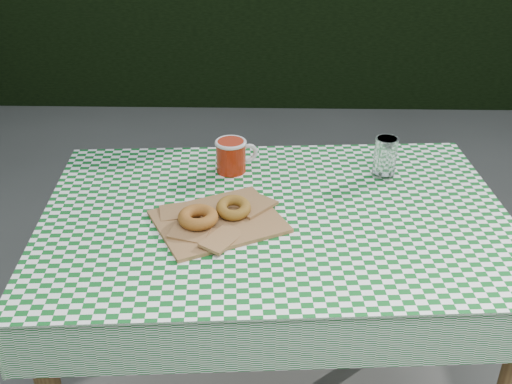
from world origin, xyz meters
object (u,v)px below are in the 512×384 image
coffee_mug (231,156)px  drinking_glass (385,157)px  paper_bag (219,220)px  table (274,320)px

coffee_mug → drinking_glass: drinking_glass is taller
paper_bag → coffee_mug: (0.02, 0.30, 0.04)m
table → paper_bag: paper_bag is taller
paper_bag → coffee_mug: coffee_mug is taller
paper_bag → drinking_glass: drinking_glass is taller
paper_bag → drinking_glass: bearing=30.5°
table → paper_bag: 0.42m
table → drinking_glass: size_ratio=10.20×
table → paper_bag: bearing=-164.7°
table → paper_bag: (-0.15, -0.05, 0.39)m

